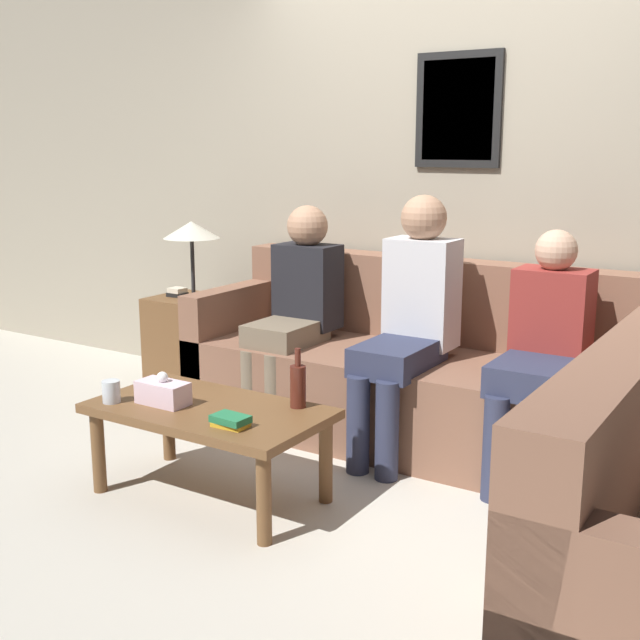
% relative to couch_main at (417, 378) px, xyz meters
% --- Properties ---
extents(ground_plane, '(16.00, 16.00, 0.00)m').
position_rel_couch_main_xyz_m(ground_plane, '(0.00, -0.52, -0.32)').
color(ground_plane, beige).
extents(wall_back, '(9.00, 0.08, 2.60)m').
position_rel_couch_main_xyz_m(wall_back, '(0.00, 0.46, 0.98)').
color(wall_back, '#9E937F').
rests_on(wall_back, ground_plane).
extents(couch_main, '(2.41, 0.87, 0.92)m').
position_rel_couch_main_xyz_m(couch_main, '(0.00, 0.00, 0.00)').
color(couch_main, brown).
rests_on(couch_main, ground_plane).
extents(coffee_table, '(1.03, 0.57, 0.42)m').
position_rel_couch_main_xyz_m(coffee_table, '(-0.44, -1.15, 0.03)').
color(coffee_table, brown).
rests_on(coffee_table, ground_plane).
extents(side_table_with_lamp, '(0.42, 0.41, 1.08)m').
position_rel_couch_main_xyz_m(side_table_with_lamp, '(-1.50, -0.07, 0.06)').
color(side_table_with_lamp, brown).
rests_on(side_table_with_lamp, ground_plane).
extents(wine_bottle, '(0.07, 0.07, 0.26)m').
position_rel_couch_main_xyz_m(wine_bottle, '(-0.11, -0.95, 0.19)').
color(wine_bottle, '#562319').
rests_on(wine_bottle, coffee_table).
extents(drinking_glass, '(0.08, 0.08, 0.10)m').
position_rel_couch_main_xyz_m(drinking_glass, '(-0.84, -1.33, 0.14)').
color(drinking_glass, silver).
rests_on(drinking_glass, coffee_table).
extents(book_stack, '(0.15, 0.11, 0.05)m').
position_rel_couch_main_xyz_m(book_stack, '(-0.20, -1.30, 0.12)').
color(book_stack, gold).
rests_on(book_stack, coffee_table).
extents(tissue_box, '(0.23, 0.12, 0.15)m').
position_rel_couch_main_xyz_m(tissue_box, '(-0.63, -1.23, 0.14)').
color(tissue_box, silver).
rests_on(tissue_box, coffee_table).
extents(person_left, '(0.34, 0.60, 1.20)m').
position_rel_couch_main_xyz_m(person_left, '(-0.67, -0.13, 0.35)').
color(person_left, '#756651').
rests_on(person_left, ground_plane).
extents(person_middle, '(0.34, 0.67, 1.28)m').
position_rel_couch_main_xyz_m(person_middle, '(0.05, -0.20, 0.38)').
color(person_middle, '#2D334C').
rests_on(person_middle, ground_plane).
extents(person_right, '(0.34, 0.64, 1.15)m').
position_rel_couch_main_xyz_m(person_right, '(0.70, -0.19, 0.31)').
color(person_right, '#2D334C').
rests_on(person_right, ground_plane).
extents(teddy_bear, '(0.21, 0.21, 0.33)m').
position_rel_couch_main_xyz_m(teddy_bear, '(0.97, -1.17, -0.18)').
color(teddy_bear, '#A87A51').
rests_on(teddy_bear, ground_plane).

